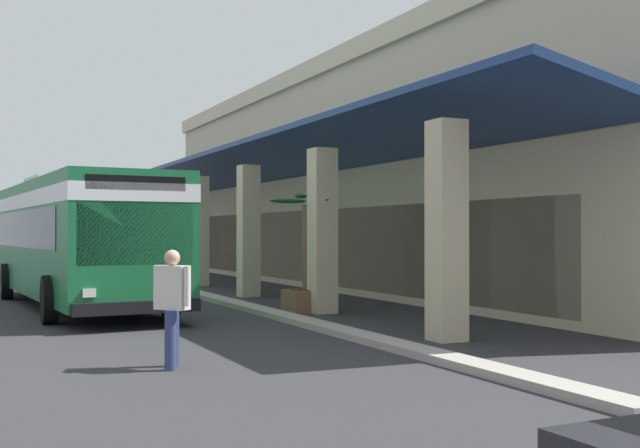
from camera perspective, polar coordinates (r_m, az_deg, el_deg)
ground at (r=26.83m, az=1.13°, el=-4.59°), size 120.00×120.00×0.00m
curb_strip at (r=25.16m, az=-9.91°, el=-4.71°), size 36.81×0.50×0.12m
plaza_building at (r=29.14m, az=8.75°, el=3.16°), size 30.98×14.32×7.54m
transit_bus at (r=20.88m, az=-17.17°, el=-0.63°), size 11.35×3.32×3.34m
pedestrian at (r=11.15m, az=-10.63°, el=-5.56°), size 0.60×0.47×1.64m
potted_palm at (r=18.69m, az=-1.02°, el=-4.40°), size 1.79×1.87×2.82m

